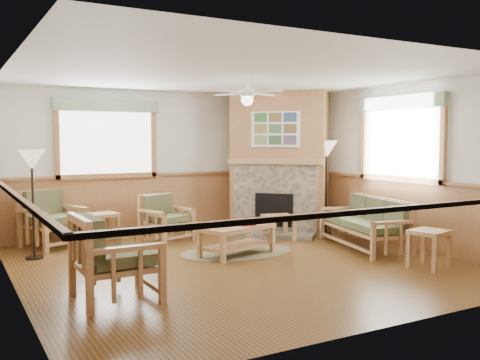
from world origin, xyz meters
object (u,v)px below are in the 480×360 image
armchair_back_left (53,219)px  floor_lamp_right (326,188)px  armchair_back_right (167,218)px  coffee_table (237,240)px  sofa (364,223)px  footstool (279,228)px  end_table_sofa (429,249)px  armchair_left (116,257)px  floor_lamp_left (33,204)px  end_table_chairs (103,228)px

armchair_back_left → floor_lamp_right: bearing=-38.9°
armchair_back_right → coffee_table: size_ratio=0.69×
sofa → footstool: 1.54m
coffee_table → end_table_sofa: size_ratio=2.20×
sofa → armchair_back_left: armchair_back_left is taller
coffee_table → end_table_sofa: bearing=-63.2°
end_table_sofa → footstool: end_table_sofa is taller
armchair_left → floor_lamp_right: (4.60, 2.12, 0.41)m
footstool → floor_lamp_left: bearing=172.3°
armchair_back_left → floor_lamp_right: 4.88m
armchair_left → end_table_sofa: armchair_left is taller
armchair_back_right → end_table_chairs: (-1.05, 0.34, -0.14)m
footstool → sofa: bearing=-56.6°
armchair_back_left → end_table_sofa: (4.31, -4.09, -0.20)m
armchair_left → end_table_sofa: size_ratio=1.80×
footstool → armchair_back_right: bearing=151.6°
armchair_left → armchair_back_right: bearing=-31.3°
armchair_left → end_table_chairs: (0.73, 3.37, -0.22)m
sofa → floor_lamp_right: (0.23, 1.30, 0.47)m
armchair_back_left → floor_lamp_left: (-0.41, -0.79, 0.35)m
end_table_chairs → floor_lamp_left: (-1.23, -0.74, 0.56)m
coffee_table → footstool: size_ratio=2.30×
end_table_sofa → floor_lamp_right: (0.38, 2.78, 0.62)m
sofa → footstool: size_ratio=3.54×
coffee_table → floor_lamp_left: floor_lamp_left is taller
end_table_chairs → footstool: size_ratio=1.02×
sofa → end_table_chairs: bearing=-112.3°
armchair_back_right → end_table_sofa: bearing=-76.0°
armchair_left → coffee_table: 2.65m
coffee_table → armchair_back_right: bearing=89.0°
armchair_back_right → coffee_table: (0.49, -1.69, -0.17)m
armchair_back_left → armchair_left: armchair_left is taller
armchair_left → footstool: size_ratio=1.88×
floor_lamp_left → end_table_chairs: bearing=31.1°
end_table_sofa → armchair_back_left: bearing=136.5°
coffee_table → end_table_chairs: 2.55m
armchair_back_left → floor_lamp_left: 0.96m
end_table_chairs → end_table_sofa: bearing=-49.2°
armchair_back_left → end_table_chairs: 0.84m
sofa → end_table_chairs: sofa is taller
sofa → armchair_left: bearing=-66.6°
sofa → armchair_back_left: bearing=-107.5°
end_table_sofa → floor_lamp_left: size_ratio=0.33×
coffee_table → floor_lamp_left: (-2.77, 1.29, 0.59)m
coffee_table → footstool: (1.25, 0.75, -0.01)m
end_table_sofa → armchair_back_right: bearing=123.4°
end_table_chairs → floor_lamp_left: size_ratio=0.32×
end_table_chairs → end_table_sofa: 5.34m
sofa → coffee_table: sofa is taller
armchair_left → end_table_sofa: 4.28m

